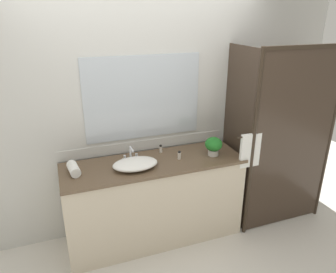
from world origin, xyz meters
The scene contains 11 objects.
ground_plane centered at (0.00, 0.00, 0.00)m, with size 8.00×8.00×0.00m, color silver.
wall_back_with_mirror centered at (0.00, 0.34, 1.30)m, with size 4.40×0.06×2.60m.
vanity_cabinet centered at (0.00, 0.01, 0.45)m, with size 1.80×0.58×0.90m.
shower_enclosure centered at (1.27, -0.19, 1.03)m, with size 1.20×0.59×2.00m.
sink_basin centered at (-0.20, -0.06, 0.94)m, with size 0.43×0.29×0.08m, color white.
faucet centered at (-0.20, 0.11, 0.95)m, with size 0.17×0.14×0.15m.
potted_plant centered at (0.63, -0.06, 1.01)m, with size 0.18×0.18×0.19m.
soap_dish centered at (0.73, 0.15, 0.91)m, with size 0.10×0.07×0.04m.
amenity_bottle_shampoo centered at (0.14, 0.20, 0.94)m, with size 0.03×0.03×0.08m.
amenity_bottle_lotion centered at (0.26, -0.02, 0.94)m, with size 0.03×0.03×0.09m.
rolled_towel_near_edge centered at (-0.76, 0.03, 0.95)m, with size 0.09×0.09×0.21m, color white.
Camera 1 is at (-0.83, -2.69, 2.29)m, focal length 33.76 mm.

